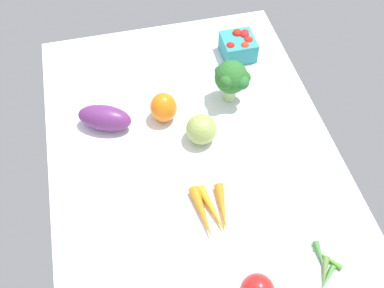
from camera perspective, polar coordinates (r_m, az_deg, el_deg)
tablecloth at (r=118.72cm, az=0.00°, el=-0.86°), size 104.00×76.00×2.00cm
eggplant at (r=122.14cm, az=-11.29°, el=3.35°), size 12.54×16.57×7.12cm
broccoli_head at (r=123.55cm, az=5.21°, el=8.47°), size 9.85×10.23×13.37cm
okra_pile at (r=105.85cm, az=16.75°, el=-14.82°), size 12.04×8.22×1.77cm
heirloom_tomato_green at (r=116.59cm, az=1.24°, el=1.95°), size 8.35×8.35×8.35cm
carrot_bunch at (r=106.69cm, az=2.58°, el=-8.71°), size 14.58×9.01×2.78cm
bell_pepper_orange at (r=121.28cm, az=-3.72°, el=4.77°), size 10.43×10.43×8.96cm
berry_basket at (r=140.72cm, az=6.09°, el=12.61°), size 9.99×9.99×7.85cm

